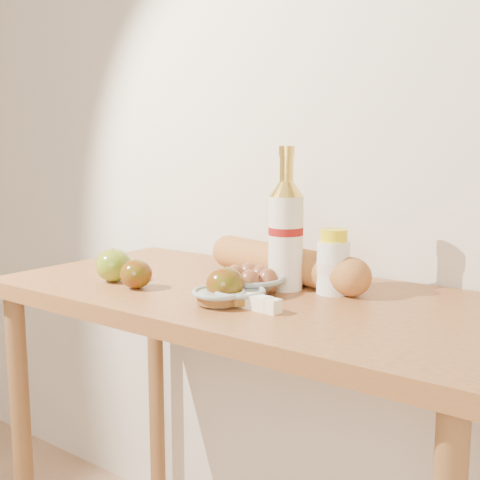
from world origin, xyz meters
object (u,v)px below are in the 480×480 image
bourbon_bottle (286,232)px  baguette (283,263)px  table (248,341)px  cream_bottle (333,264)px  egg_bowl (250,281)px

bourbon_bottle → baguette: 0.13m
table → baguette: (0.01, 0.14, 0.17)m
cream_bottle → egg_bowl: 0.19m
table → egg_bowl: (0.02, -0.01, 0.15)m
bourbon_bottle → egg_bowl: size_ratio=1.48×
bourbon_bottle → egg_bowl: bourbon_bottle is taller
table → cream_bottle: (0.17, 0.09, 0.19)m
egg_bowl → baguette: size_ratio=0.42×
egg_bowl → baguette: (-0.01, 0.15, 0.02)m
cream_bottle → baguette: cream_bottle is taller
baguette → table: bearing=-80.5°
cream_bottle → baguette: size_ratio=0.28×
table → baguette: 0.22m
bourbon_bottle → baguette: size_ratio=0.63×
egg_bowl → cream_bottle: bearing=32.2°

